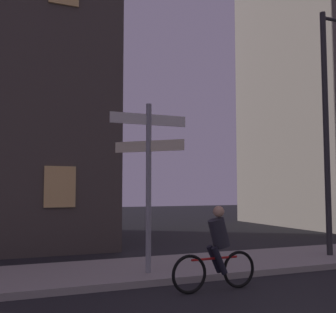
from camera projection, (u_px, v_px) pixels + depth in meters
name	position (u px, v px, depth m)	size (l,w,h in m)	color
sidewalk_kerb	(177.00, 267.00, 9.78)	(40.00, 2.71, 0.14)	#9E9991
signpost	(149.00, 169.00, 8.99)	(1.77, 1.20, 3.68)	gray
street_lamp	(329.00, 113.00, 11.54)	(1.24, 0.28, 6.83)	#2D2D30
cyclist	(217.00, 251.00, 7.88)	(1.82, 0.34, 1.61)	black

